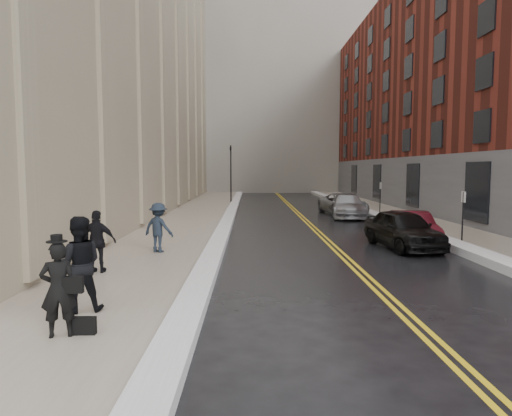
{
  "coord_description": "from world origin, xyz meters",
  "views": [
    {
      "loc": [
        -0.87,
        -10.59,
        3.18
      ],
      "look_at": [
        -0.65,
        7.45,
        1.6
      ],
      "focal_mm": 32.0,
      "sensor_mm": 36.0,
      "label": 1
    }
  ],
  "objects_px": {
    "car_silver_far": "(343,204)",
    "pedestrian_main": "(58,290)",
    "pedestrian_b": "(158,227)",
    "car_black": "(403,229)",
    "car_silver_near": "(348,206)",
    "car_maroon": "(412,228)",
    "pedestrian_a": "(78,264)",
    "pedestrian_c": "(98,242)"
  },
  "relations": [
    {
      "from": "pedestrian_a",
      "to": "pedestrian_c",
      "type": "relative_size",
      "value": 1.12
    },
    {
      "from": "car_silver_far",
      "to": "pedestrian_b",
      "type": "height_order",
      "value": "pedestrian_b"
    },
    {
      "from": "pedestrian_c",
      "to": "pedestrian_a",
      "type": "bearing_deg",
      "value": 102.72
    },
    {
      "from": "pedestrian_a",
      "to": "pedestrian_b",
      "type": "bearing_deg",
      "value": -108.81
    },
    {
      "from": "pedestrian_main",
      "to": "pedestrian_c",
      "type": "distance_m",
      "value": 5.17
    },
    {
      "from": "pedestrian_main",
      "to": "pedestrian_a",
      "type": "height_order",
      "value": "pedestrian_a"
    },
    {
      "from": "car_maroon",
      "to": "car_black",
      "type": "bearing_deg",
      "value": -119.72
    },
    {
      "from": "car_black",
      "to": "pedestrian_b",
      "type": "height_order",
      "value": "pedestrian_b"
    },
    {
      "from": "car_black",
      "to": "car_maroon",
      "type": "xyz_separation_m",
      "value": [
        0.73,
        1.07,
        -0.09
      ]
    },
    {
      "from": "car_black",
      "to": "pedestrian_a",
      "type": "height_order",
      "value": "pedestrian_a"
    },
    {
      "from": "car_black",
      "to": "car_maroon",
      "type": "relative_size",
      "value": 1.09
    },
    {
      "from": "car_maroon",
      "to": "car_silver_far",
      "type": "height_order",
      "value": "car_silver_far"
    },
    {
      "from": "car_silver_far",
      "to": "pedestrian_b",
      "type": "relative_size",
      "value": 2.86
    },
    {
      "from": "car_silver_near",
      "to": "pedestrian_a",
      "type": "relative_size",
      "value": 2.54
    },
    {
      "from": "car_maroon",
      "to": "pedestrian_a",
      "type": "xyz_separation_m",
      "value": [
        -10.43,
        -9.45,
        0.48
      ]
    },
    {
      "from": "pedestrian_a",
      "to": "pedestrian_b",
      "type": "distance_m",
      "value": 6.88
    },
    {
      "from": "pedestrian_b",
      "to": "pedestrian_a",
      "type": "bearing_deg",
      "value": 110.36
    },
    {
      "from": "car_silver_near",
      "to": "pedestrian_main",
      "type": "bearing_deg",
      "value": -108.36
    },
    {
      "from": "car_maroon",
      "to": "pedestrian_c",
      "type": "relative_size",
      "value": 2.27
    },
    {
      "from": "car_silver_far",
      "to": "pedestrian_main",
      "type": "height_order",
      "value": "pedestrian_main"
    },
    {
      "from": "car_silver_far",
      "to": "pedestrian_a",
      "type": "relative_size",
      "value": 2.52
    },
    {
      "from": "car_black",
      "to": "car_silver_near",
      "type": "distance_m",
      "value": 11.45
    },
    {
      "from": "pedestrian_b",
      "to": "pedestrian_main",
      "type": "bearing_deg",
      "value": 112.09
    },
    {
      "from": "car_maroon",
      "to": "pedestrian_b",
      "type": "bearing_deg",
      "value": -161.22
    },
    {
      "from": "car_black",
      "to": "car_silver_near",
      "type": "relative_size",
      "value": 0.88
    },
    {
      "from": "car_black",
      "to": "car_silver_far",
      "type": "distance_m",
      "value": 13.35
    },
    {
      "from": "car_maroon",
      "to": "pedestrian_main",
      "type": "xyz_separation_m",
      "value": [
        -10.24,
        -10.91,
        0.33
      ]
    },
    {
      "from": "pedestrian_a",
      "to": "pedestrian_c",
      "type": "distance_m",
      "value": 3.7
    },
    {
      "from": "car_black",
      "to": "pedestrian_b",
      "type": "bearing_deg",
      "value": -178.37
    },
    {
      "from": "car_silver_near",
      "to": "pedestrian_c",
      "type": "distance_m",
      "value": 19.45
    },
    {
      "from": "pedestrian_main",
      "to": "car_silver_far",
      "type": "bearing_deg",
      "value": -128.89
    },
    {
      "from": "car_silver_far",
      "to": "car_black",
      "type": "bearing_deg",
      "value": -98.39
    },
    {
      "from": "car_black",
      "to": "car_maroon",
      "type": "distance_m",
      "value": 1.3
    },
    {
      "from": "pedestrian_a",
      "to": "car_silver_far",
      "type": "bearing_deg",
      "value": -131.03
    },
    {
      "from": "car_silver_near",
      "to": "pedestrian_a",
      "type": "distance_m",
      "value": 22.18
    },
    {
      "from": "car_silver_near",
      "to": "car_silver_far",
      "type": "relative_size",
      "value": 1.01
    },
    {
      "from": "car_black",
      "to": "pedestrian_a",
      "type": "distance_m",
      "value": 12.82
    },
    {
      "from": "car_silver_near",
      "to": "car_black",
      "type": "bearing_deg",
      "value": -84.95
    },
    {
      "from": "car_silver_near",
      "to": "pedestrian_main",
      "type": "relative_size",
      "value": 2.98
    },
    {
      "from": "car_silver_near",
      "to": "pedestrian_b",
      "type": "xyz_separation_m",
      "value": [
        -9.63,
        -12.95,
        0.3
      ]
    },
    {
      "from": "car_maroon",
      "to": "car_silver_far",
      "type": "xyz_separation_m",
      "value": [
        -0.42,
        12.28,
        0.03
      ]
    },
    {
      "from": "car_black",
      "to": "pedestrian_main",
      "type": "xyz_separation_m",
      "value": [
        -9.51,
        -9.84,
        0.25
      ]
    }
  ]
}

